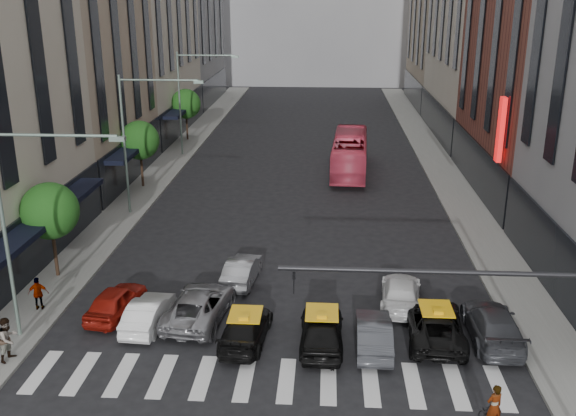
% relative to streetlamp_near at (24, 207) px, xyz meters
% --- Properties ---
extents(ground, '(160.00, 160.00, 0.00)m').
position_rel_streetlamp_near_xyz_m(ground, '(10.04, -4.00, -5.90)').
color(ground, black).
rests_on(ground, ground).
extents(sidewalk_left, '(3.00, 96.00, 0.15)m').
position_rel_streetlamp_near_xyz_m(sidewalk_left, '(-1.46, 26.00, -5.83)').
color(sidewalk_left, slate).
rests_on(sidewalk_left, ground).
extents(sidewalk_right, '(3.00, 96.00, 0.15)m').
position_rel_streetlamp_near_xyz_m(sidewalk_right, '(21.54, 26.00, -5.83)').
color(sidewalk_right, slate).
rests_on(sidewalk_right, ground).
extents(building_left_b, '(8.00, 16.00, 24.00)m').
position_rel_streetlamp_near_xyz_m(building_left_b, '(-6.96, 24.00, 6.10)').
color(building_left_b, tan).
rests_on(building_left_b, ground).
extents(building_right_b, '(8.00, 18.00, 26.00)m').
position_rel_streetlamp_near_xyz_m(building_right_b, '(27.04, 23.00, 7.10)').
color(building_right_b, brown).
rests_on(building_right_b, ground).
extents(tree_near, '(2.88, 2.88, 4.95)m').
position_rel_streetlamp_near_xyz_m(tree_near, '(-1.76, 6.00, -2.25)').
color(tree_near, black).
rests_on(tree_near, sidewalk_left).
extents(tree_mid, '(2.88, 2.88, 4.95)m').
position_rel_streetlamp_near_xyz_m(tree_mid, '(-1.76, 22.00, -2.25)').
color(tree_mid, black).
rests_on(tree_mid, sidewalk_left).
extents(tree_far, '(2.88, 2.88, 4.95)m').
position_rel_streetlamp_near_xyz_m(tree_far, '(-1.76, 38.00, -2.25)').
color(tree_far, black).
rests_on(tree_far, sidewalk_left).
extents(streetlamp_near, '(5.38, 0.25, 9.00)m').
position_rel_streetlamp_near_xyz_m(streetlamp_near, '(0.00, 0.00, 0.00)').
color(streetlamp_near, gray).
rests_on(streetlamp_near, sidewalk_left).
extents(streetlamp_mid, '(5.38, 0.25, 9.00)m').
position_rel_streetlamp_near_xyz_m(streetlamp_mid, '(0.00, 16.00, 0.00)').
color(streetlamp_mid, gray).
rests_on(streetlamp_mid, sidewalk_left).
extents(streetlamp_far, '(5.38, 0.25, 9.00)m').
position_rel_streetlamp_near_xyz_m(streetlamp_far, '(0.00, 32.00, 0.00)').
color(streetlamp_far, gray).
rests_on(streetlamp_far, sidewalk_left).
extents(traffic_signal, '(10.10, 0.20, 6.00)m').
position_rel_streetlamp_near_xyz_m(traffic_signal, '(17.74, -5.00, -1.43)').
color(traffic_signal, black).
rests_on(traffic_signal, ground).
extents(liberty_sign, '(0.30, 0.70, 4.00)m').
position_rel_streetlamp_near_xyz_m(liberty_sign, '(22.64, 16.00, 0.10)').
color(liberty_sign, red).
rests_on(liberty_sign, ground).
extents(car_red, '(2.15, 4.22, 1.38)m').
position_rel_streetlamp_near_xyz_m(car_red, '(2.55, 2.26, -5.22)').
color(car_red, maroon).
rests_on(car_red, ground).
extents(car_white_front, '(1.62, 4.02, 1.30)m').
position_rel_streetlamp_near_xyz_m(car_white_front, '(4.30, 1.31, -5.25)').
color(car_white_front, white).
rests_on(car_white_front, ground).
extents(car_silver, '(2.95, 5.39, 1.43)m').
position_rel_streetlamp_near_xyz_m(car_silver, '(6.42, 2.06, -5.19)').
color(car_silver, gray).
rests_on(car_silver, ground).
extents(taxi_left, '(2.13, 4.51, 1.27)m').
position_rel_streetlamp_near_xyz_m(taxi_left, '(8.75, 0.25, -5.27)').
color(taxi_left, black).
rests_on(taxi_left, ground).
extents(taxi_center, '(1.80, 4.45, 1.52)m').
position_rel_streetlamp_near_xyz_m(taxi_center, '(11.94, 0.14, -5.15)').
color(taxi_center, black).
rests_on(taxi_center, ground).
extents(car_grey_mid, '(1.52, 4.13, 1.35)m').
position_rel_streetlamp_near_xyz_m(car_grey_mid, '(14.09, 0.08, -5.23)').
color(car_grey_mid, '#37393E').
rests_on(car_grey_mid, ground).
extents(taxi_right, '(2.60, 5.14, 1.39)m').
position_rel_streetlamp_near_xyz_m(taxi_right, '(16.74, 1.02, -5.21)').
color(taxi_right, black).
rests_on(taxi_right, ground).
extents(car_grey_curb, '(2.10, 5.01, 1.45)m').
position_rel_streetlamp_near_xyz_m(car_grey_curb, '(19.16, 1.06, -5.18)').
color(car_grey_curb, '#393B40').
rests_on(car_grey_curb, ground).
extents(car_row2_left, '(1.79, 4.09, 1.31)m').
position_rel_streetlamp_near_xyz_m(car_row2_left, '(7.83, 6.11, -5.25)').
color(car_row2_left, gray).
rests_on(car_row2_left, ground).
extents(car_row2_right, '(2.32, 4.68, 1.31)m').
position_rel_streetlamp_near_xyz_m(car_row2_right, '(15.62, 4.05, -5.25)').
color(car_row2_right, white).
rests_on(car_row2_right, ground).
extents(bus, '(3.25, 11.37, 3.13)m').
position_rel_streetlamp_near_xyz_m(bus, '(13.89, 27.40, -4.34)').
color(bus, '#DF415D').
rests_on(bus, ground).
extents(rider, '(0.70, 0.59, 1.62)m').
position_rel_streetlamp_near_xyz_m(rider, '(17.70, -5.15, -4.30)').
color(rider, gray).
rests_on(rider, motorcycle).
extents(pedestrian_near, '(0.91, 1.04, 1.83)m').
position_rel_streetlamp_near_xyz_m(pedestrian_near, '(-0.41, -1.92, -4.84)').
color(pedestrian_near, gray).
rests_on(pedestrian_near, sidewalk_left).
extents(pedestrian_far, '(0.98, 0.57, 1.57)m').
position_rel_streetlamp_near_xyz_m(pedestrian_far, '(-1.07, 2.31, -4.97)').
color(pedestrian_far, gray).
rests_on(pedestrian_far, sidewalk_left).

